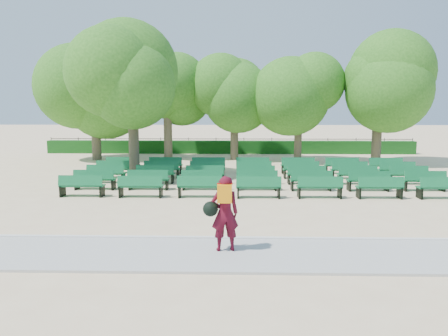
# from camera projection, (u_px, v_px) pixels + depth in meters

# --- Properties ---
(ground) EXTENTS (120.00, 120.00, 0.00)m
(ground) POSITION_uv_depth(u_px,v_px,m) (225.00, 192.00, 17.20)
(ground) COLOR beige
(paving) EXTENTS (30.00, 2.20, 0.06)m
(paving) POSITION_uv_depth(u_px,v_px,m) (218.00, 255.00, 9.87)
(paving) COLOR #A8A8A3
(paving) RESTS_ON ground
(curb) EXTENTS (30.00, 0.12, 0.10)m
(curb) POSITION_uv_depth(u_px,v_px,m) (219.00, 239.00, 11.01)
(curb) COLOR silver
(curb) RESTS_ON ground
(hedge) EXTENTS (26.00, 0.70, 0.90)m
(hedge) POSITION_uv_depth(u_px,v_px,m) (230.00, 147.00, 30.99)
(hedge) COLOR #134A15
(hedge) RESTS_ON ground
(fence) EXTENTS (26.00, 0.10, 1.02)m
(fence) POSITION_uv_depth(u_px,v_px,m) (230.00, 153.00, 31.45)
(fence) COLOR black
(fence) RESTS_ON ground
(tree_line) EXTENTS (21.80, 6.80, 7.04)m
(tree_line) POSITION_uv_depth(u_px,v_px,m) (229.00, 160.00, 27.09)
(tree_line) COLOR #33721E
(tree_line) RESTS_ON ground
(bench_array) EXTENTS (1.67, 0.60, 1.04)m
(bench_array) POSITION_uv_depth(u_px,v_px,m) (256.00, 182.00, 19.03)
(bench_array) COLOR #116435
(bench_array) RESTS_ON ground
(tree_among) EXTENTS (4.84, 4.84, 6.90)m
(tree_among) POSITION_uv_depth(u_px,v_px,m) (132.00, 76.00, 19.58)
(tree_among) COLOR brown
(tree_among) RESTS_ON ground
(person) EXTENTS (0.85, 0.54, 1.75)m
(person) POSITION_uv_depth(u_px,v_px,m) (224.00, 212.00, 9.97)
(person) COLOR #470A18
(person) RESTS_ON ground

